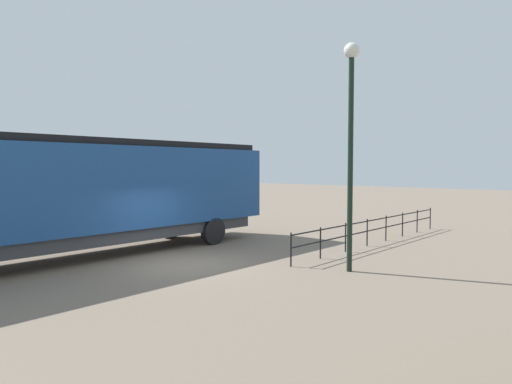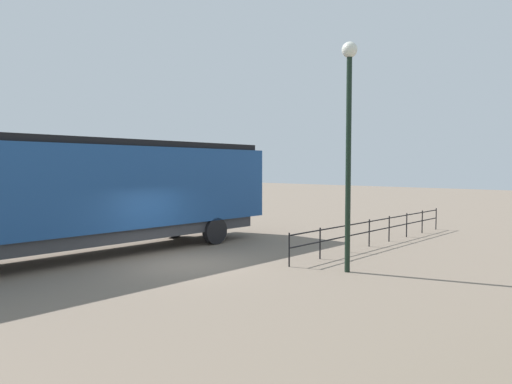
% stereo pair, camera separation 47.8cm
% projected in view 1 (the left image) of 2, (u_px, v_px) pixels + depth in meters
% --- Properties ---
extents(ground_plane, '(120.00, 120.00, 0.00)m').
position_uv_depth(ground_plane, '(182.00, 264.00, 14.99)').
color(ground_plane, '#756656').
extents(locomotive, '(3.03, 15.18, 4.14)m').
position_uv_depth(locomotive, '(97.00, 191.00, 16.30)').
color(locomotive, navy).
rests_on(locomotive, ground_plane).
extents(lamp_post, '(0.46, 0.46, 6.85)m').
position_uv_depth(lamp_post, '(351.00, 122.00, 13.71)').
color(lamp_post, black).
rests_on(lamp_post, ground_plane).
extents(platform_fence, '(0.05, 11.91, 1.09)m').
position_uv_depth(platform_fence, '(377.00, 226.00, 19.03)').
color(platform_fence, black).
rests_on(platform_fence, ground_plane).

